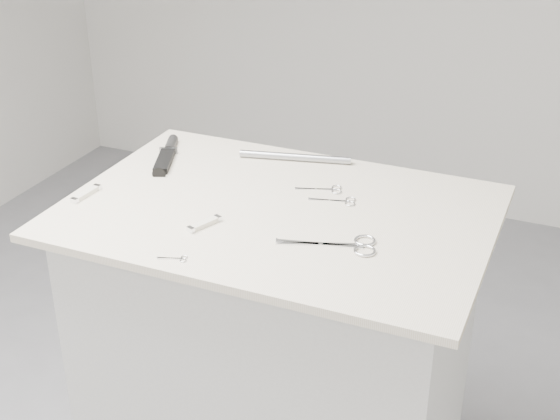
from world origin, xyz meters
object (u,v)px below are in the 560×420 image
at_px(plinth, 278,367).
at_px(embroidery_scissors_b, 341,201).
at_px(sheathed_knife, 167,153).
at_px(pocket_knife_b, 204,224).
at_px(large_shears, 349,245).
at_px(tiny_scissors, 177,259).
at_px(pocket_knife_a, 86,193).
at_px(embroidery_scissors_a, 327,189).
at_px(metal_rail, 295,157).

bearing_deg(plinth, embroidery_scissors_b, 36.90).
xyz_separation_m(sheathed_knife, pocket_knife_b, (0.28, -0.32, -0.00)).
distance_m(plinth, large_shears, 0.53).
relative_size(tiny_scissors, pocket_knife_a, 0.65).
xyz_separation_m(large_shears, embroidery_scissors_b, (-0.09, 0.20, -0.00)).
bearing_deg(plinth, embroidery_scissors_a, 62.85).
distance_m(embroidery_scissors_b, sheathed_knife, 0.53).
xyz_separation_m(embroidery_scissors_b, tiny_scissors, (-0.23, -0.39, -0.00)).
height_order(plinth, embroidery_scissors_a, embroidery_scissors_a).
height_order(large_shears, sheathed_knife, sheathed_knife).
relative_size(embroidery_scissors_b, sheathed_knife, 0.51).
height_order(pocket_knife_a, metal_rail, metal_rail).
distance_m(embroidery_scissors_a, pocket_knife_a, 0.59).
distance_m(embroidery_scissors_a, sheathed_knife, 0.48).
bearing_deg(pocket_knife_b, metal_rail, 15.74).
bearing_deg(embroidery_scissors_b, embroidery_scissors_a, 122.23).
height_order(pocket_knife_b, metal_rail, metal_rail).
height_order(large_shears, metal_rail, metal_rail).
xyz_separation_m(large_shears, pocket_knife_b, (-0.33, -0.04, 0.00)).
bearing_deg(sheathed_knife, pocket_knife_b, -159.56).
distance_m(embroidery_scissors_b, tiny_scissors, 0.45).
relative_size(large_shears, metal_rail, 0.72).
xyz_separation_m(pocket_knife_a, metal_rail, (0.39, 0.40, 0.00)).
relative_size(embroidery_scissors_b, tiny_scissors, 1.80).
distance_m(embroidery_scissors_b, metal_rail, 0.27).
distance_m(plinth, embroidery_scissors_a, 0.50).
distance_m(large_shears, tiny_scissors, 0.37).
distance_m(tiny_scissors, pocket_knife_b, 0.15).
bearing_deg(pocket_knife_a, embroidery_scissors_a, -59.33).
height_order(plinth, large_shears, large_shears).
distance_m(sheathed_knife, metal_rail, 0.35).
distance_m(embroidery_scissors_a, pocket_knife_b, 0.35).
distance_m(sheathed_knife, pocket_knife_a, 0.30).
bearing_deg(tiny_scissors, embroidery_scissors_b, 40.55).
height_order(embroidery_scissors_b, tiny_scissors, same).
distance_m(tiny_scissors, pocket_knife_a, 0.40).
xyz_separation_m(embroidery_scissors_a, pocket_knife_a, (-0.53, -0.26, 0.00)).
xyz_separation_m(pocket_knife_a, pocket_knife_b, (0.34, -0.03, -0.00)).
bearing_deg(embroidery_scissors_a, large_shears, -79.89).
bearing_deg(embroidery_scissors_a, sheathed_knife, 157.01).
relative_size(plinth, large_shears, 4.17).
relative_size(embroidery_scissors_a, metal_rail, 0.38).
bearing_deg(metal_rail, tiny_scissors, -93.28).
bearing_deg(tiny_scissors, large_shears, 12.36).
bearing_deg(pocket_knife_a, embroidery_scissors_b, -65.46).
bearing_deg(large_shears, embroidery_scissors_b, 96.53).
height_order(large_shears, embroidery_scissors_b, large_shears).
bearing_deg(embroidery_scissors_a, metal_rail, 116.60).
height_order(plinth, pocket_knife_a, pocket_knife_a).
xyz_separation_m(plinth, pocket_knife_a, (-0.46, -0.12, 0.48)).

